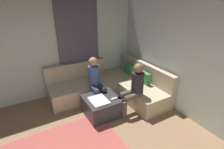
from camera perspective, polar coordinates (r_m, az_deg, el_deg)
name	(u,v)px	position (r m, az deg, el deg)	size (l,w,h in m)	color
wall_back	(220,67)	(3.69, 31.86, 2.25)	(6.00, 0.12, 2.70)	silver
wall_left	(25,50)	(4.66, -26.56, 7.29)	(0.12, 6.00, 2.70)	silver
curtain_panel	(79,48)	(4.82, -10.73, 8.67)	(0.06, 1.10, 2.50)	#595166
sectional_couch	(112,86)	(4.75, -0.10, -3.75)	(2.10, 2.55, 0.87)	#C6B593
ottoman	(102,106)	(4.06, -3.36, -10.20)	(0.76, 0.76, 0.42)	#333338
folded_blanket	(99,101)	(3.82, -4.39, -8.57)	(0.44, 0.36, 0.04)	white
coffee_mug	(104,90)	(4.16, -2.59, -5.10)	(0.08, 0.08, 0.10)	#334C72
game_remote	(114,99)	(3.90, 0.68, -7.90)	(0.05, 0.15, 0.02)	white
person_on_couch_back	(134,87)	(3.93, 7.20, -4.05)	(0.30, 0.60, 1.20)	brown
person_on_couch_side	(96,80)	(4.24, -5.40, -1.71)	(0.60, 0.30, 1.20)	#2D3347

